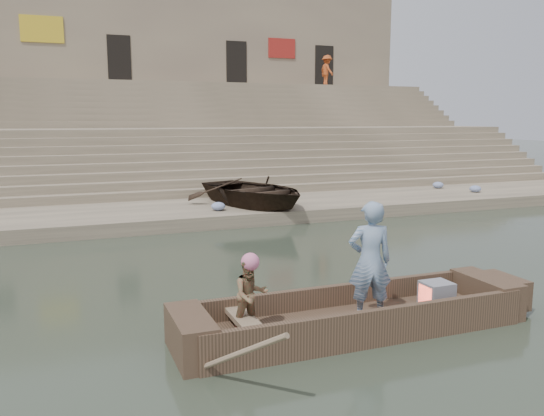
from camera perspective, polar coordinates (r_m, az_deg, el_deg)
ground at (r=11.45m, az=9.19°, el=-7.38°), size 120.00×120.00×0.00m
lower_landing at (r=18.57m, az=-3.32°, el=-0.23°), size 32.00×4.00×0.40m
mid_landing at (r=25.63m, az=-8.52°, el=5.01°), size 32.00×3.00×2.80m
upper_landing at (r=32.44m, az=-11.33°, el=7.93°), size 32.00×3.00×5.20m
ghat_steps at (r=27.26m, az=-9.33°, el=6.08°), size 32.00×11.00×5.20m
building_wall at (r=36.45m, az=-12.59°, el=12.74°), size 32.00×5.07×11.20m
main_rowboat at (r=8.80m, az=8.43°, el=-11.79°), size 5.00×1.30×0.22m
rowboat_trim at (r=8.83m, az=9.68°, el=-10.40°), size 6.04×2.63×1.77m
standing_man at (r=8.47m, az=10.05°, el=-5.40°), size 0.76×0.60×1.83m
rowing_man at (r=7.96m, az=-2.23°, el=-8.96°), size 0.56×0.46×1.10m
television at (r=9.51m, az=16.54°, el=-8.50°), size 0.46×0.42×0.40m
beached_rowboat at (r=18.23m, az=-1.87°, el=1.76°), size 4.49×5.37×0.96m
pedestrian at (r=34.86m, az=5.68°, el=13.92°), size 0.74×1.21×1.82m
cloth_bundles at (r=20.97m, az=12.00°, el=1.59°), size 10.95×2.55×0.26m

